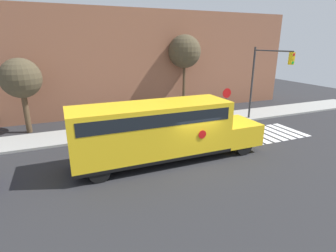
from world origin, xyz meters
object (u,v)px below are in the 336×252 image
Objects in this scene: stop_sign at (226,99)px; tree_near_sidewalk at (21,79)px; traffic_light at (264,74)px; school_bus at (160,129)px; tree_far_sidewalk at (184,52)px.

tree_near_sidewalk is at bearing 168.87° from stop_sign.
traffic_light is at bearing -37.60° from stop_sign.
stop_sign is 3.39m from traffic_light.
tree_far_sidewalk is at bearing 57.86° from school_bus.
stop_sign is 15.23m from tree_near_sidewalk.
stop_sign is at bearing 33.87° from school_bus.
traffic_light is 1.12× the size of tree_near_sidewalk.
school_bus is 11.89m from tree_far_sidewalk.
tree_far_sidewalk is at bearing 6.47° from tree_near_sidewalk.
stop_sign is 0.46× the size of traffic_light.
tree_near_sidewalk is (-14.81, 2.91, 2.02)m from stop_sign.
school_bus is 9.33m from stop_sign.
traffic_light is (2.11, -1.62, 2.09)m from stop_sign.
tree_far_sidewalk is at bearing 122.43° from traffic_light.
tree_far_sidewalk is (-3.83, 6.02, 1.50)m from traffic_light.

